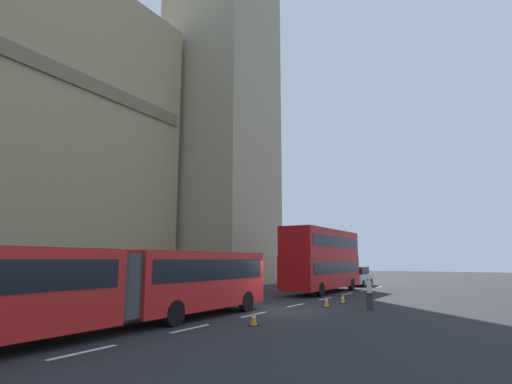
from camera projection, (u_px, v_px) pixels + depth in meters
ground_plane at (275, 310)px, 20.90m from camera, size 160.00×160.00×0.00m
lane_centre_marking at (296, 305)px, 23.00m from camera, size 39.00×0.16×0.01m
articulated_bus at (111, 282)px, 14.70m from camera, size 17.86×2.54×2.90m
double_decker_bus at (323, 258)px, 32.43m from camera, size 10.94×2.54×4.90m
sedan_lead at (358, 276)px, 40.61m from camera, size 4.40×1.86×1.85m
traffic_cone_west at (254, 318)px, 15.90m from camera, size 0.36×0.36×0.58m
traffic_cone_middle at (327, 302)px, 22.31m from camera, size 0.36×0.36×0.58m
traffic_cone_east at (343, 298)px, 24.16m from camera, size 0.36×0.36×0.58m
pedestrian_near_cones at (369, 292)px, 21.03m from camera, size 0.46×0.36×1.69m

